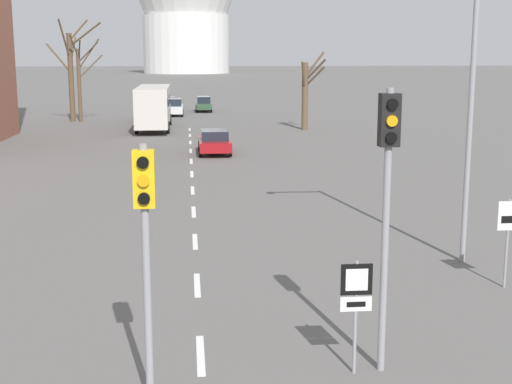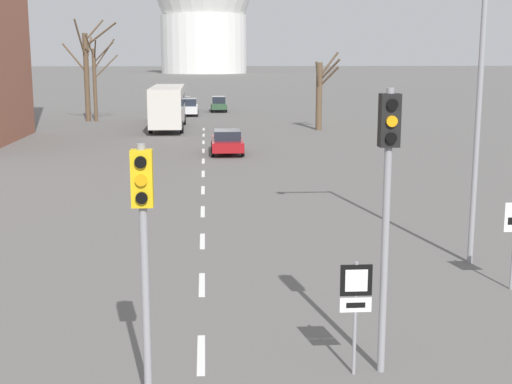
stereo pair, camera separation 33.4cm
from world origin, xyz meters
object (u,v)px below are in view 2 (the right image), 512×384
Objects in this scene: traffic_signal_centre_tall at (143,224)px; sedan_far_right at (184,104)px; sedan_near_left at (227,141)px; sedan_mid_centre at (161,112)px; sedan_far_left at (190,107)px; city_bus at (168,104)px; route_sign_post at (356,299)px; traffic_signal_near_right at (387,179)px; sedan_near_right at (219,104)px.

traffic_signal_centre_tall is 1.08× the size of sedan_far_right.
sedan_mid_centre is (-5.43, 23.04, 0.04)m from sedan_near_left.
sedan_near_left is 34.21m from sedan_far_right.
sedan_far_right is at bearing 97.63° from sedan_far_left.
sedan_near_left is at bearing -83.92° from sedan_far_right.
sedan_far_left is at bearing -82.37° from sedan_far_right.
traffic_signal_centre_tall is at bearing -86.82° from sedan_mid_centre.
sedan_far_left is (2.55, 5.46, 0.05)m from sedan_mid_centre.
traffic_signal_centre_tall reaches higher than city_bus.
route_sign_post reaches higher than sedan_far_left.
traffic_signal_near_right is 1.25× the size of sedan_far_left.
traffic_signal_near_right is 4.49m from traffic_signal_centre_tall.
traffic_signal_near_right reaches higher than sedan_far_left.
sedan_near_left is 1.09× the size of sedan_mid_centre.
traffic_signal_centre_tall reaches higher than sedan_far_right.
sedan_mid_centre is at bearing -99.36° from sedan_far_right.
traffic_signal_centre_tall is at bearing -87.60° from city_bus.
sedan_mid_centre is (-3.05, 54.98, -2.39)m from traffic_signal_centre_tall.
traffic_signal_centre_tall reaches higher than sedan_near_right.
sedan_near_right is at bearing 91.14° from route_sign_post.
sedan_near_right is at bearing -7.21° from sedan_far_right.
traffic_signal_centre_tall is at bearing -89.52° from sedan_far_left.
sedan_far_left is at bearing -121.03° from sedan_near_right.
sedan_far_left is 0.40× the size of city_bus.
sedan_near_right is 19.02m from city_bus.
city_bus is (-0.73, -18.91, 1.26)m from sedan_far_right.
route_sign_post is at bearing 11.18° from traffic_signal_centre_tall.
traffic_signal_near_right is at bearing 10.07° from route_sign_post.
route_sign_post is 54.67m from sedan_mid_centre.
route_sign_post is at bearing -88.86° from sedan_near_right.
traffic_signal_near_right is 1.18× the size of sedan_near_left.
sedan_far_left is at bearing 83.73° from city_bus.
traffic_signal_near_right is 59.86m from sedan_far_left.
sedan_mid_centre is (-7.42, 54.13, -2.96)m from traffic_signal_near_right.
sedan_near_left is at bearing -90.25° from sedan_near_right.
sedan_near_left is 28.64m from sedan_far_left.
traffic_signal_centre_tall is at bearing -94.27° from sedan_near_left.
traffic_signal_near_right reaches higher than sedan_far_right.
sedan_mid_centre is at bearing 97.80° from traffic_signal_near_right.
traffic_signal_centre_tall is 32.12m from sedan_near_left.
traffic_signal_near_right is 54.72m from sedan_mid_centre.
sedan_near_left is at bearing 92.64° from route_sign_post.
route_sign_post is 46.66m from city_bus.
traffic_signal_centre_tall is 0.99× the size of sedan_near_left.
traffic_signal_near_right is at bearing -88.37° from sedan_near_right.
sedan_far_right is at bearing 96.08° from sedan_near_left.
traffic_signal_centre_tall is 1.03× the size of sedan_near_right.
sedan_near_right is 1.05× the size of sedan_mid_centre.
traffic_signal_near_right is 1.28× the size of sedan_mid_centre.
city_bus reaches higher than sedan_far_left.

